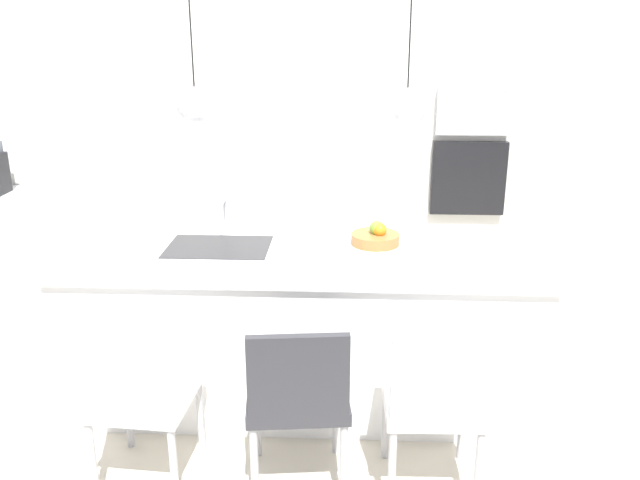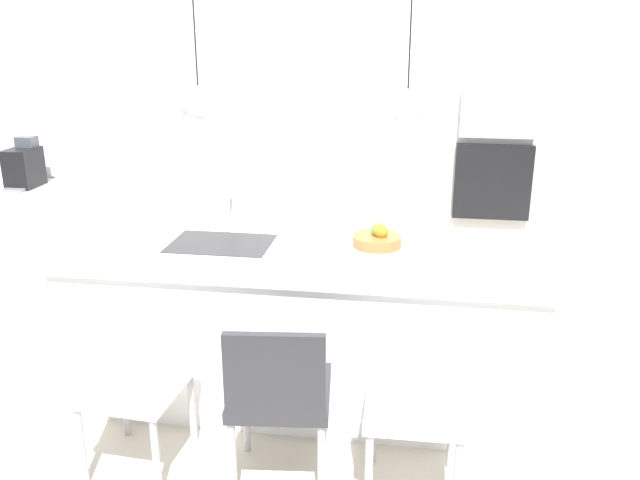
{
  "view_description": "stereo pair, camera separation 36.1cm",
  "coord_description": "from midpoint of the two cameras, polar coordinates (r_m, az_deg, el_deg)",
  "views": [
    {
      "loc": [
        0.26,
        -3.42,
        2.11
      ],
      "look_at": [
        0.1,
        0.0,
        0.96
      ],
      "focal_mm": 37.47,
      "sensor_mm": 36.0,
      "label": 1
    },
    {
      "loc": [
        0.62,
        -3.39,
        2.11
      ],
      "look_at": [
        0.1,
        0.0,
        0.96
      ],
      "focal_mm": 37.47,
      "sensor_mm": 36.0,
      "label": 2
    }
  ],
  "objects": [
    {
      "name": "floor",
      "position": [
        4.03,
        -4.09,
        -13.1
      ],
      "size": [
        6.6,
        6.6,
        0.0
      ],
      "primitive_type": "plane",
      "color": "beige",
      "rests_on": "ground"
    },
    {
      "name": "pendant_light_right",
      "position": [
        3.43,
        4.43,
        11.26
      ],
      "size": [
        0.19,
        0.19,
        0.79
      ],
      "color": "silver"
    },
    {
      "name": "sink_basin",
      "position": [
        3.72,
        -11.43,
        -0.71
      ],
      "size": [
        0.56,
        0.4,
        0.02
      ],
      "primitive_type": "cube",
      "color": "#2D2D30",
      "rests_on": "kitchen_island"
    },
    {
      "name": "chair_near",
      "position": [
        3.24,
        -18.43,
        -12.26
      ],
      "size": [
        0.47,
        0.5,
        0.9
      ],
      "color": "white",
      "rests_on": "ground"
    },
    {
      "name": "chair_middle",
      "position": [
        3.07,
        -5.38,
        -13.05
      ],
      "size": [
        0.5,
        0.51,
        0.87
      ],
      "color": "#333338",
      "rests_on": "ground"
    },
    {
      "name": "fruit_bowl",
      "position": [
        3.69,
        2.0,
        0.21
      ],
      "size": [
        0.27,
        0.27,
        0.13
      ],
      "color": "#9E6B38",
      "rests_on": "kitchen_island"
    },
    {
      "name": "chair_far",
      "position": [
        3.05,
        6.33,
        -13.43
      ],
      "size": [
        0.45,
        0.46,
        0.86
      ],
      "color": "white",
      "rests_on": "ground"
    },
    {
      "name": "pendant_light_left",
      "position": [
        3.57,
        -13.54,
        11.09
      ],
      "size": [
        0.19,
        0.19,
        0.79
      ],
      "color": "silver"
    },
    {
      "name": "oven",
      "position": [
        5.17,
        10.6,
        5.21
      ],
      "size": [
        0.56,
        0.08,
        0.56
      ],
      "primitive_type": "cube",
      "color": "black",
      "rests_on": "back_wall"
    },
    {
      "name": "back_wall",
      "position": [
        5.14,
        -2.28,
        9.43
      ],
      "size": [
        6.0,
        0.1,
        2.6
      ],
      "primitive_type": "cube",
      "color": "silver",
      "rests_on": "ground"
    },
    {
      "name": "microwave",
      "position": [
        5.08,
        10.93,
        10.7
      ],
      "size": [
        0.54,
        0.08,
        0.34
      ],
      "primitive_type": "cube",
      "color": "#9E9EA3",
      "rests_on": "back_wall"
    },
    {
      "name": "side_counter",
      "position": [
        5.73,
        -27.16,
        -0.69
      ],
      "size": [
        1.1,
        0.6,
        0.85
      ],
      "primitive_type": "cube",
      "color": "white",
      "rests_on": "ground"
    },
    {
      "name": "kitchen_island",
      "position": [
        3.81,
        -4.25,
        -7.21
      ],
      "size": [
        2.61,
        0.92,
        0.91
      ],
      "color": "white",
      "rests_on": "ground"
    },
    {
      "name": "faucet",
      "position": [
        3.88,
        -10.82,
        2.39
      ],
      "size": [
        0.02,
        0.17,
        0.22
      ],
      "color": "silver",
      "rests_on": "kitchen_island"
    }
  ]
}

